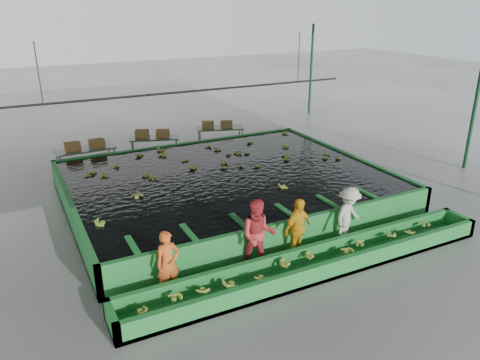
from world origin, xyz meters
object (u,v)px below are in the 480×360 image
flotation_tank (226,186)px  worker_c (298,229)px  packing_table_left (86,161)px  box_stack_right (217,128)px  packing_table_mid (155,148)px  worker_a (168,263)px  worker_d (348,216)px  box_stack_mid (153,137)px  worker_b (258,235)px  sorting_trough (316,263)px  box_stack_left (85,149)px  packing_table_right (220,138)px

flotation_tank → worker_c: size_ratio=6.10×
packing_table_left → box_stack_right: box_stack_right is taller
packing_table_mid → box_stack_right: box_stack_right is taller
worker_a → worker_c: worker_c is taller
worker_d → box_stack_right: worker_d is taller
worker_a → box_stack_mid: size_ratio=1.10×
worker_c → worker_b: bearing=163.0°
sorting_trough → box_stack_right: (2.09, 10.45, 0.69)m
packing_table_left → flotation_tank: bearing=-51.2°
worker_a → box_stack_left: bearing=86.5°
worker_b → box_stack_mid: bearing=111.4°
worker_b → box_stack_left: (-2.53, 8.82, 0.08)m
flotation_tank → packing_table_left: packing_table_left is taller
packing_table_left → box_stack_left: size_ratio=1.51×
packing_table_left → box_stack_left: box_stack_left is taller
worker_c → packing_table_mid: size_ratio=0.82×
worker_a → worker_b: 2.29m
worker_c → box_stack_left: 9.55m
worker_b → packing_table_right: 10.24m
sorting_trough → box_stack_right: bearing=78.7°
packing_table_mid → box_stack_mid: (-0.03, 0.08, 0.45)m
worker_a → worker_c: 3.42m
packing_table_left → box_stack_left: bearing=-90.7°
worker_c → packing_table_mid: worker_c is taller
flotation_tank → box_stack_right: bearing=68.7°
packing_table_right → worker_b: bearing=-109.4°
worker_a → worker_c: (3.42, 0.00, 0.06)m
flotation_tank → worker_a: (-3.46, -4.30, 0.31)m
packing_table_left → box_stack_right: 5.86m
packing_table_left → packing_table_right: size_ratio=1.06×
flotation_tank → worker_b: bearing=-105.3°
flotation_tank → worker_a: 5.53m
worker_a → box_stack_left: 8.83m
box_stack_right → box_stack_mid: bearing=-178.7°
worker_a → packing_table_left: worker_a is taller
box_stack_left → box_stack_right: box_stack_left is taller
worker_b → box_stack_left: 9.18m
packing_table_right → box_stack_right: bearing=176.3°
flotation_tank → worker_c: bearing=-90.6°
worker_d → packing_table_right: worker_d is taller
worker_b → box_stack_mid: size_ratio=1.32×
packing_table_mid → packing_table_right: (3.07, 0.14, 0.02)m
flotation_tank → box_stack_left: (-3.71, 4.52, 0.54)m
packing_table_mid → box_stack_mid: size_ratio=1.44×
packing_table_right → worker_c: bearing=-103.2°
worker_c → box_stack_right: (2.14, 9.65, 0.12)m
worker_d → packing_table_mid: 9.82m
box_stack_mid → packing_table_right: bearing=1.1°
worker_a → packing_table_mid: 9.87m
worker_a → worker_b: (2.29, 0.00, 0.15)m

